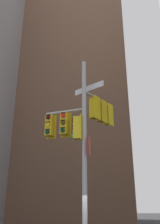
% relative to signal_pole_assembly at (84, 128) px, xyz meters
% --- Properties ---
extents(building_mid_block, '(14.47, 14.47, 49.74)m').
position_rel_signal_pole_assembly_xyz_m(building_mid_block, '(-0.45, 24.79, 19.42)').
color(building_mid_block, brown).
rests_on(building_mid_block, ground).
extents(signal_pole_assembly, '(3.40, 2.15, 8.60)m').
position_rel_signal_pole_assembly_xyz_m(signal_pole_assembly, '(0.00, 0.00, 0.00)').
color(signal_pole_assembly, '#B2B2B5').
rests_on(signal_pole_assembly, ground).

